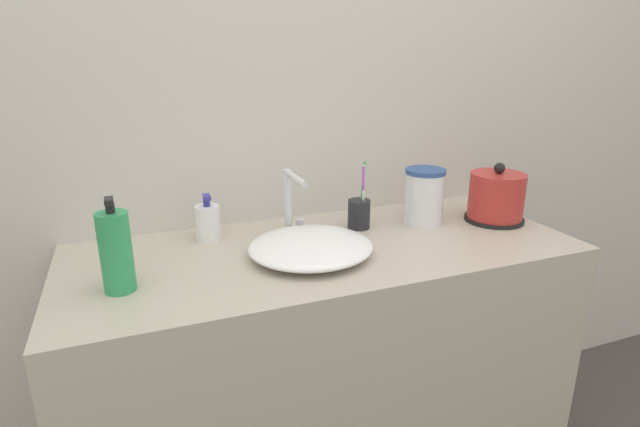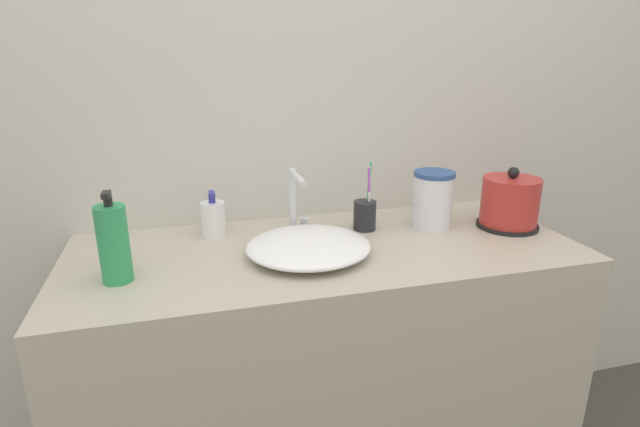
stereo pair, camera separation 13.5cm
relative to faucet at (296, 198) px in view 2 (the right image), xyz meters
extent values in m
cube|color=beige|center=(0.06, 0.18, 0.33)|extent=(6.00, 0.04, 2.60)
cube|color=#B7AD99|center=(0.06, -0.12, -0.54)|extent=(1.41, 0.58, 0.86)
ellipsoid|color=white|center=(0.00, -0.17, -0.09)|extent=(0.33, 0.32, 0.05)
cylinder|color=silver|center=(0.00, 0.02, -0.01)|extent=(0.02, 0.02, 0.19)
cylinder|color=silver|center=(0.00, -0.05, 0.07)|extent=(0.02, 0.15, 0.02)
cylinder|color=silver|center=(0.03, 0.02, -0.09)|extent=(0.02, 0.02, 0.04)
cylinder|color=black|center=(0.65, -0.11, -0.11)|extent=(0.19, 0.19, 0.01)
cylinder|color=#B22D28|center=(0.65, -0.11, -0.03)|extent=(0.17, 0.17, 0.16)
sphere|color=black|center=(0.65, -0.11, 0.06)|extent=(0.03, 0.03, 0.03)
cylinder|color=#232328|center=(0.21, -0.01, -0.07)|extent=(0.07, 0.07, 0.09)
cylinder|color=white|center=(0.22, -0.02, 0.01)|extent=(0.02, 0.02, 0.17)
cylinder|color=#B24CCC|center=(0.22, -0.02, 0.00)|extent=(0.02, 0.03, 0.16)
cylinder|color=green|center=(0.22, -0.01, 0.01)|extent=(0.01, 0.02, 0.17)
cylinder|color=white|center=(-0.24, 0.05, -0.06)|extent=(0.07, 0.07, 0.10)
cylinder|color=#333399|center=(-0.24, 0.05, 0.00)|extent=(0.02, 0.02, 0.02)
cube|color=#333399|center=(-0.24, 0.04, 0.02)|extent=(0.02, 0.04, 0.01)
cylinder|color=#2D9956|center=(-0.48, -0.20, -0.02)|extent=(0.07, 0.07, 0.19)
cylinder|color=black|center=(-0.48, -0.20, 0.09)|extent=(0.02, 0.02, 0.02)
cube|color=black|center=(-0.48, -0.21, 0.10)|extent=(0.02, 0.04, 0.01)
cylinder|color=silver|center=(0.42, -0.05, -0.03)|extent=(0.12, 0.12, 0.16)
cylinder|color=#2D4C84|center=(0.42, -0.05, 0.06)|extent=(0.12, 0.12, 0.01)
camera|label=1|loc=(-0.43, -1.32, 0.41)|focal=28.00mm
camera|label=2|loc=(-0.30, -1.37, 0.41)|focal=28.00mm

